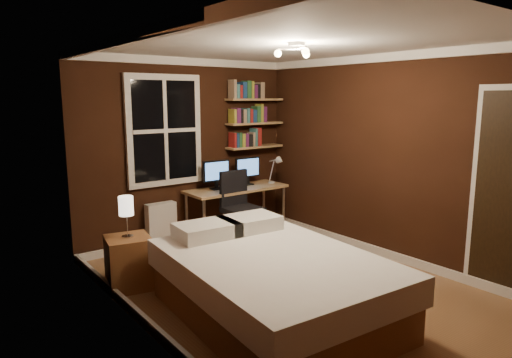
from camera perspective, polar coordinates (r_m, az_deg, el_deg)
floor at (r=5.01m, az=3.85°, el=-13.15°), size 4.20×4.20×0.00m
wall_back at (r=6.37m, az=-8.59°, el=3.47°), size 3.20×0.04×2.50m
wall_left at (r=3.81m, az=-14.32°, el=-1.24°), size 0.04×4.20×2.50m
wall_right at (r=5.84m, az=15.91°, el=2.58°), size 0.04×4.20×2.50m
ceiling at (r=4.63m, az=4.24°, el=16.56°), size 3.20×4.20×0.02m
window at (r=6.15m, az=-11.37°, el=5.95°), size 1.06×0.06×1.46m
ceiling_fixture at (r=4.55m, az=5.09°, el=15.40°), size 0.44×0.44×0.18m
bookshelf_lower at (r=6.86m, az=-0.17°, el=4.05°), size 0.92×0.22×0.03m
books_row_lower at (r=6.85m, az=-0.17°, el=5.13°), size 0.54×0.16×0.23m
bookshelf_middle at (r=6.83m, az=-0.17°, el=6.97°), size 0.92×0.22×0.03m
books_row_middle at (r=6.82m, az=-0.17°, el=8.06°), size 0.60×0.16×0.23m
bookshelf_upper at (r=6.82m, az=-0.17°, el=9.91°), size 0.92×0.22×0.03m
books_row_upper at (r=6.82m, az=-0.17°, el=11.00°), size 0.54×0.16×0.23m
bed at (r=4.25m, az=2.07°, el=-12.95°), size 1.72×2.28×0.74m
nightstand at (r=5.05m, az=-15.60°, el=-10.00°), size 0.52×0.52×0.55m
bedside_lamp at (r=4.90m, az=-15.88°, el=-4.58°), size 0.15×0.15×0.44m
radiator at (r=6.24m, az=-11.76°, el=-5.66°), size 0.40×0.14×0.60m
desk at (r=6.54m, az=-2.44°, el=-1.60°), size 1.49×0.56×0.71m
monitor_left at (r=6.39m, az=-4.98°, el=0.52°), size 0.42×0.12×0.41m
monitor_right at (r=6.69m, az=-1.06°, el=1.00°), size 0.42×0.12×0.41m
desk_lamp at (r=6.77m, az=2.40°, el=1.23°), size 0.14×0.32×0.44m
office_chair at (r=6.16m, az=-1.96°, el=-4.85°), size 0.56×0.56×1.01m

